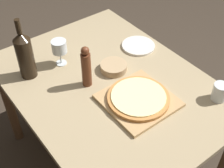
% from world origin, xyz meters
% --- Properties ---
extents(ground_plane, '(12.00, 12.00, 0.00)m').
position_xyz_m(ground_plane, '(0.00, 0.00, 0.00)').
color(ground_plane, '#382D23').
extents(dining_table, '(0.94, 1.26, 0.73)m').
position_xyz_m(dining_table, '(0.00, 0.00, 0.63)').
color(dining_table, '#9E8966').
rests_on(dining_table, ground_plane).
extents(cutting_board, '(0.33, 0.33, 0.02)m').
position_xyz_m(cutting_board, '(0.03, -0.20, 0.74)').
color(cutting_board, tan).
rests_on(cutting_board, dining_table).
extents(pizza, '(0.31, 0.31, 0.02)m').
position_xyz_m(pizza, '(0.03, -0.20, 0.76)').
color(pizza, '#BC7A3D').
rests_on(pizza, cutting_board).
extents(wine_bottle, '(0.09, 0.09, 0.35)m').
position_xyz_m(wine_bottle, '(-0.31, 0.32, 0.87)').
color(wine_bottle, black).
rests_on(wine_bottle, dining_table).
extents(pepper_mill, '(0.05, 0.05, 0.24)m').
position_xyz_m(pepper_mill, '(-0.10, 0.06, 0.84)').
color(pepper_mill, '#5B2D19').
rests_on(pepper_mill, dining_table).
extents(wine_glass, '(0.08, 0.08, 0.15)m').
position_xyz_m(wine_glass, '(-0.12, 0.30, 0.84)').
color(wine_glass, silver).
rests_on(wine_glass, dining_table).
extents(small_bowl, '(0.15, 0.15, 0.04)m').
position_xyz_m(small_bowl, '(0.08, 0.07, 0.75)').
color(small_bowl, tan).
rests_on(small_bowl, dining_table).
extents(drinking_tumbler, '(0.07, 0.07, 0.09)m').
position_xyz_m(drinking_tumbler, '(0.36, -0.43, 0.77)').
color(drinking_tumbler, silver).
rests_on(drinking_tumbler, dining_table).
extents(dinner_plate, '(0.20, 0.20, 0.01)m').
position_xyz_m(dinner_plate, '(0.34, 0.15, 0.73)').
color(dinner_plate, silver).
rests_on(dinner_plate, dining_table).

